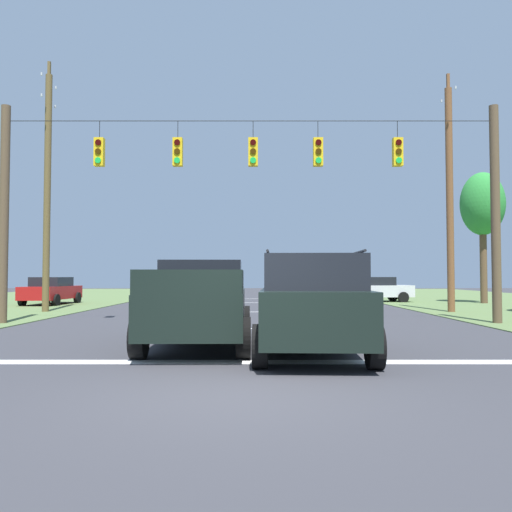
# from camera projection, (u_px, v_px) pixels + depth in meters

# --- Properties ---
(ground_plane) EXTENTS (120.00, 120.00, 0.00)m
(ground_plane) POSITION_uv_depth(u_px,v_px,m) (240.00, 392.00, 6.99)
(ground_plane) COLOR #333338
(stop_bar_stripe) EXTENTS (14.07, 0.45, 0.01)m
(stop_bar_stripe) POSITION_uv_depth(u_px,v_px,m) (244.00, 362.00, 9.46)
(stop_bar_stripe) COLOR white
(stop_bar_stripe) RESTS_ON ground
(lane_dash_0) EXTENTS (2.50, 0.15, 0.01)m
(lane_dash_0) POSITION_uv_depth(u_px,v_px,m) (250.00, 329.00, 15.45)
(lane_dash_0) COLOR white
(lane_dash_0) RESTS_ON ground
(lane_dash_1) EXTENTS (2.50, 0.15, 0.01)m
(lane_dash_1) POSITION_uv_depth(u_px,v_px,m) (252.00, 312.00, 22.63)
(lane_dash_1) COLOR white
(lane_dash_1) RESTS_ON ground
(lane_dash_2) EXTENTS (2.50, 0.15, 0.01)m
(lane_dash_2) POSITION_uv_depth(u_px,v_px,m) (254.00, 303.00, 30.43)
(lane_dash_2) COLOR white
(lane_dash_2) RESTS_ON ground
(lane_dash_3) EXTENTS (2.50, 0.15, 0.01)m
(lane_dash_3) POSITION_uv_depth(u_px,v_px,m) (254.00, 299.00, 35.71)
(lane_dash_3) COLOR white
(lane_dash_3) RESTS_ON ground
(overhead_signal_span) EXTENTS (16.73, 0.31, 7.32)m
(overhead_signal_span) POSITION_uv_depth(u_px,v_px,m) (251.00, 199.00, 17.17)
(overhead_signal_span) COLOR brown
(overhead_signal_span) RESTS_ON ground
(pickup_truck) EXTENTS (2.36, 5.43, 1.95)m
(pickup_truck) POSITION_uv_depth(u_px,v_px,m) (202.00, 303.00, 11.77)
(pickup_truck) COLOR black
(pickup_truck) RESTS_ON ground
(suv_black) EXTENTS (2.37, 4.88, 2.05)m
(suv_black) POSITION_uv_depth(u_px,v_px,m) (313.00, 302.00, 10.38)
(suv_black) COLOR black
(suv_black) RESTS_ON ground
(distant_car_crossing_white) EXTENTS (4.36, 2.13, 1.52)m
(distant_car_crossing_white) POSITION_uv_depth(u_px,v_px,m) (180.00, 288.00, 34.33)
(distant_car_crossing_white) COLOR silver
(distant_car_crossing_white) RESTS_ON ground
(distant_car_oncoming) EXTENTS (4.44, 2.31, 1.52)m
(distant_car_oncoming) POSITION_uv_depth(u_px,v_px,m) (377.00, 289.00, 31.16)
(distant_car_oncoming) COLOR silver
(distant_car_oncoming) RESTS_ON ground
(distant_car_far_parked) EXTENTS (2.19, 4.38, 1.52)m
(distant_car_far_parked) POSITION_uv_depth(u_px,v_px,m) (53.00, 290.00, 28.32)
(distant_car_far_parked) COLOR maroon
(distant_car_far_parked) RESTS_ON ground
(utility_pole_mid_right) EXTENTS (0.31, 1.75, 10.53)m
(utility_pole_mid_right) POSITION_uv_depth(u_px,v_px,m) (452.00, 196.00, 22.47)
(utility_pole_mid_right) COLOR brown
(utility_pole_mid_right) RESTS_ON ground
(utility_pole_near_left) EXTENTS (0.29, 1.67, 11.13)m
(utility_pole_near_left) POSITION_uv_depth(u_px,v_px,m) (49.00, 186.00, 22.68)
(utility_pole_near_left) COLOR brown
(utility_pole_near_left) RESTS_ON ground
(tree_roadside_right) EXTENTS (2.46, 2.46, 7.55)m
(tree_roadside_right) POSITION_uv_depth(u_px,v_px,m) (485.00, 205.00, 29.49)
(tree_roadside_right) COLOR brown
(tree_roadside_right) RESTS_ON ground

